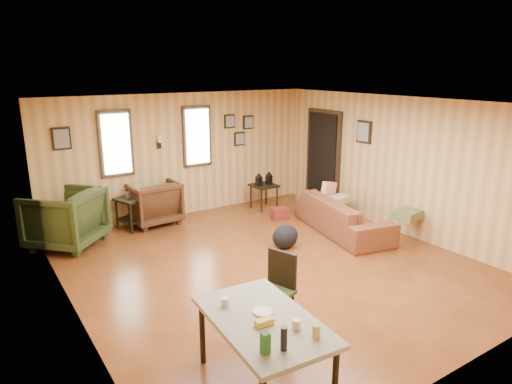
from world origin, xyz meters
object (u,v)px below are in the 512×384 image
recliner_brown (153,200)px  recliner_green (65,216)px  side_table (264,184)px  end_table (134,207)px  sofa (343,209)px  dining_table (264,325)px

recliner_brown → recliner_green: bearing=7.1°
side_table → end_table: bearing=173.3°
end_table → side_table: size_ratio=0.91×
recliner_green → end_table: (1.23, 0.23, -0.13)m
recliner_brown → side_table: bearing=166.9°
recliner_green → sofa: bearing=110.3°
recliner_green → dining_table: recliner_green is taller
sofa → dining_table: 4.39m
side_table → dining_table: 5.54m
recliner_green → side_table: 3.89m
dining_table → recliner_green: bearing=103.6°
end_table → side_table: 2.68m
recliner_brown → dining_table: 5.04m
recliner_brown → recliner_green: 1.64m
recliner_brown → end_table: size_ratio=1.26×
recliner_brown → recliner_green: recliner_green is taller
recliner_green → end_table: bearing=146.3°
recliner_brown → dining_table: (-0.86, -4.96, 0.19)m
side_table → recliner_brown: bearing=170.3°
sofa → recliner_brown: bearing=60.9°
dining_table → sofa: bearing=41.2°
recliner_brown → side_table: 2.31m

